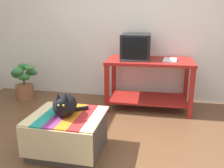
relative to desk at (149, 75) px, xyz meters
name	(u,v)px	position (x,y,z in m)	size (l,w,h in m)	color
ground_plane	(97,167)	(-0.34, -1.60, -0.49)	(14.00, 14.00, 0.00)	brown
back_wall	(131,17)	(-0.34, 0.45, 0.81)	(8.00, 0.10, 2.60)	silver
desk	(149,75)	(0.00, 0.00, 0.00)	(1.23, 0.73, 0.72)	maroon
tv_monitor	(136,47)	(-0.20, 0.04, 0.40)	(0.42, 0.54, 0.35)	black
keyboard	(134,60)	(-0.20, -0.16, 0.24)	(0.40, 0.15, 0.02)	#333338
book	(170,60)	(0.28, -0.04, 0.24)	(0.18, 0.29, 0.02)	white
ottoman_with_blanket	(68,133)	(-0.70, -1.39, -0.29)	(0.71, 0.63, 0.40)	#4C4238
cat	(65,105)	(-0.71, -1.40, 0.01)	(0.34, 0.38, 0.26)	black
potted_plant	(24,84)	(-1.97, -0.06, -0.23)	(0.44, 0.34, 0.58)	brown
pen	(173,60)	(0.32, 0.03, 0.24)	(0.01, 0.01, 0.14)	#2351B2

